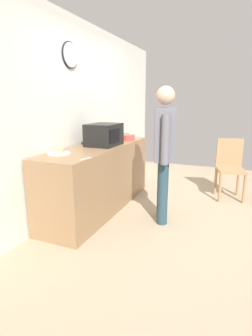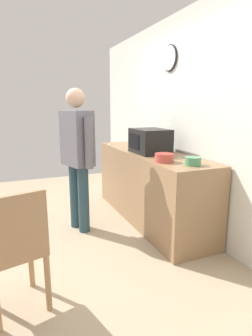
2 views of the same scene
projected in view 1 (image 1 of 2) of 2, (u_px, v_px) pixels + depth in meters
ground_plane at (187, 215)px, 3.66m from camera, size 6.00×6.00×0.00m
back_wall at (83, 116)px, 3.95m from camera, size 5.40×0.13×2.60m
kitchen_counter at (100, 178)px, 3.81m from camera, size 2.22×0.62×0.92m
microwave at (104, 135)px, 3.71m from camera, size 0.50×0.39×0.30m
sandwich_plate at (59, 152)px, 3.13m from camera, size 0.27×0.27×0.07m
salad_bowl at (124, 135)px, 4.50m from camera, size 0.16×0.16×0.08m
cereal_bowl at (128, 138)px, 4.20m from camera, size 0.20×0.20×0.09m
fork_utensil at (105, 140)px, 4.28m from camera, size 0.13×0.14×0.01m
spoon_utensil at (86, 159)px, 2.86m from camera, size 0.17×0.06×0.01m
person_standing at (164, 146)px, 3.28m from camera, size 0.57×0.35×1.69m
wooden_chair at (230, 166)px, 4.24m from camera, size 0.49×0.49×0.94m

